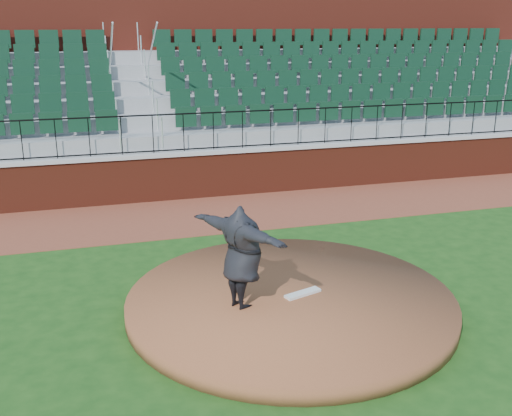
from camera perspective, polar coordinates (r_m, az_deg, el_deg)
The scene contains 10 objects.
ground at distance 10.44m, azimuth 2.33°, elevation -9.19°, with size 90.00×90.00×0.00m, color #1A4313.
warning_track at distance 15.29m, azimuth -4.09°, elevation -0.49°, with size 34.00×3.20×0.01m, color brown.
field_wall at distance 16.64m, azimuth -5.31°, elevation 3.07°, with size 34.00×0.35×1.20m, color maroon.
wall_cap at distance 16.49m, azimuth -5.37°, elevation 5.26°, with size 34.00×0.45×0.10m, color #B7B7B7.
wall_railing at distance 16.39m, azimuth -5.42°, elevation 7.14°, with size 34.00×0.05×1.00m, color black, non-canonical shape.
seating_stands at distance 18.97m, azimuth -7.06°, elevation 9.98°, with size 34.00×5.10×4.60m, color gray, non-canonical shape.
concourse_wall at distance 21.68m, azimuth -8.35°, elevation 12.01°, with size 34.00×0.50×5.50m, color maroon.
pitchers_mound at distance 10.30m, azimuth 3.26°, elevation -8.80°, with size 5.47×5.47×0.25m, color brown.
pitching_rubber at distance 10.27m, azimuth 4.42°, elevation -8.01°, with size 0.67×0.17×0.04m, color white.
pitcher at distance 9.53m, azimuth -1.37°, elevation -4.62°, with size 2.08×0.57×1.69m, color black.
Camera 1 is at (-3.01, -8.86, 4.63)m, focal length 42.52 mm.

